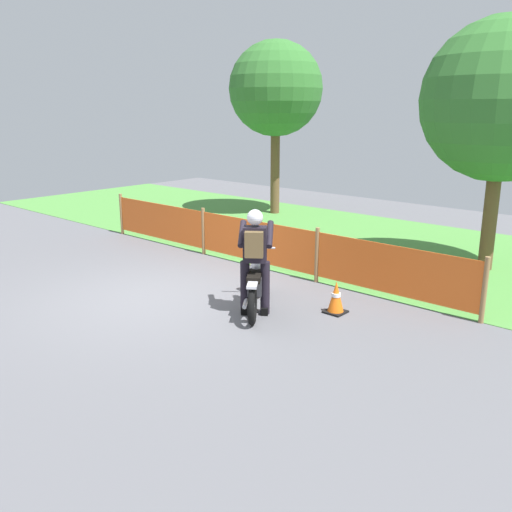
# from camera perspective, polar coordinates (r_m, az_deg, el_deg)

# --- Properties ---
(ground) EXTENTS (24.00, 24.00, 0.02)m
(ground) POSITION_cam_1_polar(r_m,az_deg,el_deg) (9.82, -10.14, -4.27)
(ground) COLOR #5B5B60
(grass_verge) EXTENTS (24.00, 6.51, 0.01)m
(grass_verge) POSITION_cam_1_polar(r_m,az_deg,el_deg) (14.01, 8.83, 1.70)
(grass_verge) COLOR #4C8C3D
(grass_verge) RESTS_ON ground
(barrier_fence) EXTENTS (9.38, 0.08, 1.05)m
(barrier_fence) POSITION_cam_1_polar(r_m,az_deg,el_deg) (11.35, -0.08, 1.52)
(barrier_fence) COLOR olive
(barrier_fence) RESTS_ON ground
(tree_leftmost) EXTENTS (2.78, 2.78, 5.12)m
(tree_leftmost) POSITION_cam_1_polar(r_m,az_deg,el_deg) (17.07, 2.05, 16.78)
(tree_leftmost) COLOR brown
(tree_leftmost) RESTS_ON ground
(tree_near_left) EXTENTS (3.09, 3.09, 4.88)m
(tree_near_left) POSITION_cam_1_polar(r_m,az_deg,el_deg) (11.82, 24.09, 14.40)
(tree_near_left) COLOR brown
(tree_near_left) RESTS_ON ground
(motorcycle_lead) EXTENTS (1.24, 1.60, 0.91)m
(motorcycle_lead) POSITION_cam_1_polar(r_m,az_deg,el_deg) (9.00, -0.01, -2.80)
(motorcycle_lead) COLOR black
(motorcycle_lead) RESTS_ON ground
(rider_lead) EXTENTS (0.73, 0.78, 1.69)m
(rider_lead) POSITION_cam_1_polar(r_m,az_deg,el_deg) (8.65, -0.11, -0.01)
(rider_lead) COLOR black
(rider_lead) RESTS_ON ground
(traffic_cone) EXTENTS (0.32, 0.32, 0.53)m
(traffic_cone) POSITION_cam_1_polar(r_m,az_deg,el_deg) (8.97, 8.24, -4.24)
(traffic_cone) COLOR black
(traffic_cone) RESTS_ON ground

